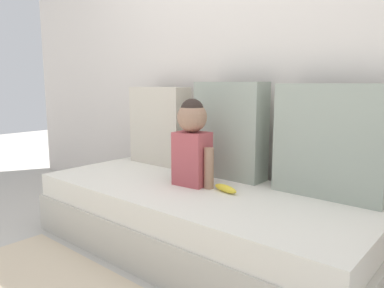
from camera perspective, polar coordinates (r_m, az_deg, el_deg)
name	(u,v)px	position (r m, az deg, el deg)	size (l,w,h in m)	color
ground_plane	(196,250)	(2.25, 0.67, -16.10)	(12.00, 12.00, 0.00)	#B2ADA3
back_wall	(252,36)	(2.51, 9.27, 16.18)	(5.22, 0.10, 2.54)	silver
couch	(196,220)	(2.18, 0.68, -11.65)	(2.02, 0.85, 0.38)	beige
throw_pillow_left	(160,126)	(2.72, -5.02, 2.83)	(0.48, 0.16, 0.56)	beige
throw_pillow_center	(230,130)	(2.31, 5.91, 2.12)	(0.46, 0.16, 0.60)	#99A393
throw_pillow_right	(330,141)	(2.03, 20.60, 0.40)	(0.57, 0.16, 0.59)	#99A393
toddler	(192,141)	(2.13, 0.02, 0.50)	(0.30, 0.17, 0.50)	#B24C51
banana	(226,188)	(2.04, 5.20, -6.87)	(0.17, 0.04, 0.04)	yellow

